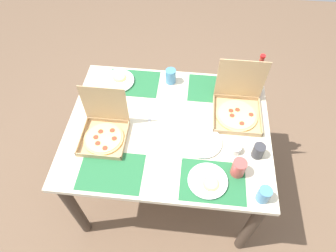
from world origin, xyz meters
TOP-DOWN VIEW (x-y plane):
  - ground_plane at (0.00, 0.00)m, footprint 6.00×6.00m
  - dining_table at (0.00, 0.00)m, footprint 1.27×1.01m
  - placemat_near_left at (-0.28, -0.35)m, footprint 0.36×0.26m
  - placemat_near_right at (0.28, -0.35)m, footprint 0.36×0.26m
  - placemat_far_left at (-0.28, 0.35)m, footprint 0.36×0.26m
  - placemat_far_right at (0.28, 0.35)m, footprint 0.36×0.26m
  - pizza_box_corner_left at (0.43, 0.16)m, footprint 0.30×0.31m
  - pizza_box_corner_right at (-0.38, -0.11)m, footprint 0.27×0.28m
  - plate_near_right at (0.26, -0.36)m, footprint 0.22×0.22m
  - plate_far_left at (-0.39, 0.35)m, footprint 0.23×0.23m
  - plate_middle at (0.22, -0.10)m, footprint 0.24×0.24m
  - soda_bottle at (0.54, 0.35)m, footprint 0.09×0.09m
  - cup_dark at (-0.02, 0.39)m, footprint 0.07×0.07m
  - cup_red at (0.42, -0.29)m, footprint 0.08×0.08m
  - cup_spare at (0.54, -0.16)m, footprint 0.07×0.07m
  - cup_clear_left at (0.54, -0.43)m, footprint 0.07×0.07m
  - condiment_bowl at (0.41, -0.14)m, footprint 0.07×0.07m
  - fork_by_far_right at (-0.12, 0.02)m, footprint 0.03×0.19m
  - knife_by_near_right at (0.01, -0.28)m, footprint 0.19×0.12m

SIDE VIEW (x-z plane):
  - ground_plane at x=0.00m, z-range 0.00..0.00m
  - dining_table at x=0.00m, z-range 0.27..1.05m
  - placemat_near_left at x=-0.28m, z-range 0.78..0.78m
  - placemat_near_right at x=0.28m, z-range 0.78..0.78m
  - placemat_far_left at x=-0.28m, z-range 0.78..0.78m
  - placemat_far_right at x=0.28m, z-range 0.78..0.78m
  - fork_by_far_right at x=-0.12m, z-range 0.78..0.78m
  - knife_by_near_right at x=0.01m, z-range 0.78..0.78m
  - plate_middle at x=0.22m, z-range 0.78..0.80m
  - plate_near_right at x=0.26m, z-range 0.77..0.80m
  - plate_far_left at x=-0.39m, z-range 0.77..0.80m
  - condiment_bowl at x=0.41m, z-range 0.78..0.83m
  - cup_spare at x=0.54m, z-range 0.78..0.87m
  - pizza_box_corner_right at x=-0.38m, z-range 0.67..0.98m
  - cup_clear_left at x=0.54m, z-range 0.78..0.88m
  - pizza_box_corner_left at x=0.43m, z-range 0.66..1.00m
  - cup_dark at x=-0.02m, z-range 0.78..0.89m
  - cup_red at x=0.42m, z-range 0.78..0.89m
  - soda_bottle at x=0.54m, z-range 0.75..1.07m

